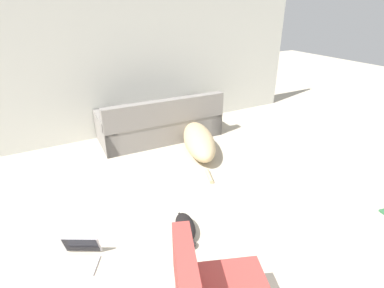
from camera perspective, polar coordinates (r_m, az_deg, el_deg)
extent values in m
cube|color=beige|center=(5.27, -13.21, 15.04)|extent=(6.96, 0.06, 2.50)
cube|color=gray|center=(5.23, -6.20, 3.33)|extent=(2.05, 0.91, 0.38)
cube|color=gray|center=(4.78, -4.88, 6.16)|extent=(2.03, 0.22, 0.39)
cube|color=gray|center=(5.56, 2.60, 5.61)|extent=(0.23, 0.84, 0.52)
cube|color=gray|center=(4.99, -16.05, 2.18)|extent=(0.23, 0.84, 0.52)
ellipsoid|color=tan|center=(4.63, 1.32, 0.61)|extent=(0.82, 1.29, 0.41)
sphere|color=brown|center=(5.27, -0.07, 2.91)|extent=(0.32, 0.32, 0.25)
cylinder|color=tan|center=(4.06, 3.32, -6.13)|extent=(0.15, 0.30, 0.05)
ellipsoid|color=black|center=(3.18, -1.28, -15.41)|extent=(0.28, 0.43, 0.16)
sphere|color=#2D2B2B|center=(3.04, -0.22, -18.54)|extent=(0.12, 0.12, 0.10)
cylinder|color=black|center=(3.41, -2.28, -13.58)|extent=(0.05, 0.10, 0.02)
cube|color=#B7B7BC|center=(3.09, -20.85, -20.80)|extent=(0.41, 0.36, 0.02)
cube|color=#B7B7BC|center=(3.11, -20.28, -17.52)|extent=(0.34, 0.24, 0.21)
cube|color=black|center=(3.10, -20.34, -17.65)|extent=(0.31, 0.21, 0.19)
cube|color=#993833|center=(2.01, -1.04, -24.92)|extent=(0.35, 0.66, 0.40)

